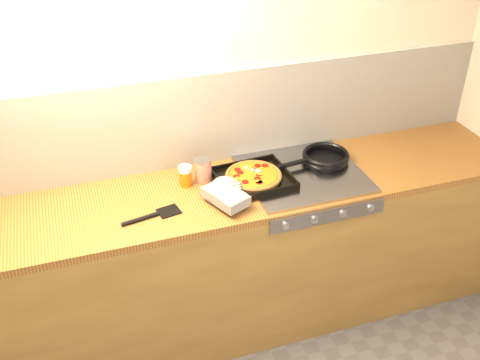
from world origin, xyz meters
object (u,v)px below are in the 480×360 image
object	(u,v)px
pizza_on_tray	(245,181)
juice_glass	(185,176)
tomato_can	(203,170)
frying_pan	(325,157)

from	to	relation	value
pizza_on_tray	juice_glass	xyz separation A→B (m)	(-0.27, 0.12, 0.01)
pizza_on_tray	tomato_can	size ratio (longest dim) A/B	3.97
tomato_can	juice_glass	bearing A→B (deg)	-171.01
pizza_on_tray	frying_pan	size ratio (longest dim) A/B	1.13
juice_glass	pizza_on_tray	bearing A→B (deg)	-23.87
pizza_on_tray	tomato_can	distance (m)	0.23
pizza_on_tray	frying_pan	world-z (taller)	pizza_on_tray
pizza_on_tray	juice_glass	size ratio (longest dim) A/B	4.47
pizza_on_tray	juice_glass	distance (m)	0.30
frying_pan	juice_glass	size ratio (longest dim) A/B	3.95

